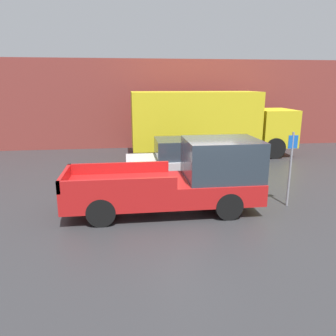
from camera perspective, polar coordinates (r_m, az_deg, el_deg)
ground_plane at (r=10.35m, az=6.01°, el=-6.96°), size 60.00×60.00×0.00m
building_wall at (r=19.85m, az=-0.77°, el=11.06°), size 28.00×0.15×5.16m
pickup_truck at (r=9.85m, az=2.73°, el=-1.82°), size 5.77×1.98×2.17m
car at (r=13.02m, az=3.07°, el=1.46°), size 4.60×1.93×1.67m
delivery_truck at (r=17.41m, az=6.91°, el=8.01°), size 8.54×2.42×3.37m
parking_sign at (r=10.79m, az=20.56°, el=0.49°), size 0.30×0.07×2.36m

